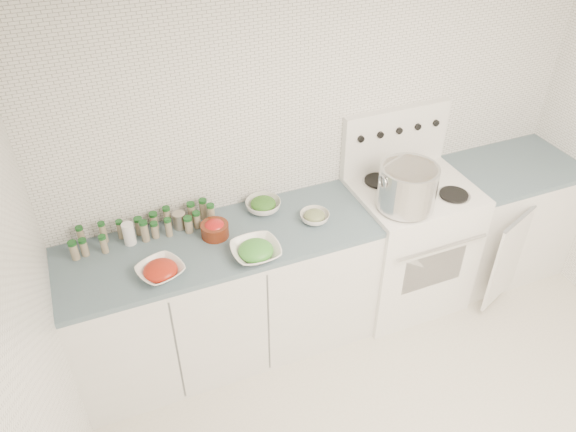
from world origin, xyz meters
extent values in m
cube|color=white|center=(0.00, 1.51, 1.25)|extent=(3.50, 0.02, 2.50)
cube|color=white|center=(-0.82, 1.19, 0.43)|extent=(1.85, 0.62, 0.86)
cube|color=slate|center=(-0.82, 1.19, 0.88)|extent=(1.85, 0.62, 0.03)
cube|color=white|center=(0.48, 1.18, 0.46)|extent=(0.76, 0.65, 0.92)
cube|color=black|center=(0.48, 0.86, 0.50)|extent=(0.45, 0.01, 0.28)
cylinder|color=silver|center=(0.48, 0.82, 0.72)|extent=(0.65, 0.02, 0.02)
cube|color=white|center=(0.48, 1.18, 0.93)|extent=(0.76, 0.65, 0.01)
cube|color=white|center=(0.48, 1.47, 1.15)|extent=(0.76, 0.06, 0.43)
cylinder|color=silver|center=(0.30, 1.02, 0.94)|extent=(0.21, 0.21, 0.01)
cylinder|color=black|center=(0.30, 1.02, 0.94)|extent=(0.18, 0.18, 0.01)
cylinder|color=silver|center=(0.66, 1.02, 0.94)|extent=(0.21, 0.21, 0.01)
cylinder|color=black|center=(0.66, 1.02, 0.94)|extent=(0.18, 0.18, 0.01)
cylinder|color=silver|center=(0.30, 1.33, 0.94)|extent=(0.21, 0.21, 0.01)
cylinder|color=black|center=(0.30, 1.33, 0.94)|extent=(0.18, 0.18, 0.01)
cylinder|color=silver|center=(0.66, 1.33, 0.94)|extent=(0.21, 0.21, 0.01)
cylinder|color=black|center=(0.66, 1.33, 0.94)|extent=(0.18, 0.18, 0.01)
cylinder|color=black|center=(0.20, 1.44, 1.22)|extent=(0.04, 0.02, 0.04)
cylinder|color=black|center=(0.34, 1.44, 1.22)|extent=(0.04, 0.02, 0.04)
cylinder|color=black|center=(0.48, 1.44, 1.22)|extent=(0.04, 0.02, 0.04)
cylinder|color=black|center=(0.62, 1.44, 1.22)|extent=(0.04, 0.02, 0.04)
cylinder|color=black|center=(0.76, 1.44, 1.22)|extent=(0.04, 0.02, 0.04)
cube|color=white|center=(1.30, 1.19, 0.43)|extent=(0.89, 0.62, 0.86)
cube|color=slate|center=(1.30, 1.19, 0.88)|extent=(0.89, 0.62, 0.03)
cube|color=white|center=(1.06, 0.81, 0.43)|extent=(0.38, 0.17, 0.70)
cylinder|color=silver|center=(0.31, 1.03, 1.08)|extent=(0.35, 0.35, 0.27)
cylinder|color=orange|center=(0.31, 1.03, 1.20)|extent=(0.32, 0.32, 0.03)
torus|color=silver|center=(0.13, 1.03, 1.16)|extent=(0.01, 0.08, 0.08)
torus|color=silver|center=(0.49, 1.03, 1.16)|extent=(0.01, 0.08, 0.08)
imported|color=white|center=(-1.20, 1.03, 0.93)|extent=(0.31, 0.31, 0.06)
ellipsoid|color=red|center=(-1.20, 1.03, 0.94)|extent=(0.17, 0.17, 0.08)
imported|color=white|center=(-0.68, 0.98, 0.93)|extent=(0.27, 0.27, 0.07)
ellipsoid|color=#408D2E|center=(-0.68, 0.98, 0.95)|extent=(0.19, 0.19, 0.09)
imported|color=white|center=(-0.49, 1.37, 0.93)|extent=(0.29, 0.29, 0.07)
ellipsoid|color=#185719|center=(-0.49, 1.37, 0.95)|extent=(0.16, 0.16, 0.07)
imported|color=white|center=(-0.24, 1.15, 0.93)|extent=(0.23, 0.23, 0.06)
ellipsoid|color=#334D1F|center=(-0.24, 1.15, 0.94)|extent=(0.13, 0.13, 0.06)
cylinder|color=#59210F|center=(-0.83, 1.24, 0.94)|extent=(0.16, 0.16, 0.08)
ellipsoid|color=red|center=(-0.83, 1.24, 0.97)|extent=(0.12, 0.12, 0.06)
cylinder|color=white|center=(-1.30, 1.36, 0.97)|extent=(0.09, 0.09, 0.14)
cylinder|color=gray|center=(-1.00, 1.40, 0.95)|extent=(0.09, 0.09, 0.10)
cylinder|color=gray|center=(-1.55, 1.44, 0.96)|extent=(0.04, 0.04, 0.12)
cylinder|color=#154B1B|center=(-1.55, 1.44, 1.03)|extent=(0.04, 0.04, 0.02)
cylinder|color=gray|center=(-1.43, 1.43, 0.96)|extent=(0.04, 0.04, 0.12)
cylinder|color=#154B1B|center=(-1.43, 1.43, 1.03)|extent=(0.04, 0.04, 0.02)
cylinder|color=gray|center=(-1.34, 1.43, 0.95)|extent=(0.04, 0.04, 0.10)
cylinder|color=#154B1B|center=(-1.34, 1.43, 1.01)|extent=(0.04, 0.04, 0.02)
cylinder|color=gray|center=(-1.23, 1.43, 0.95)|extent=(0.05, 0.05, 0.09)
cylinder|color=#154B1B|center=(-1.23, 1.43, 1.00)|extent=(0.05, 0.05, 0.02)
cylinder|color=gray|center=(-1.14, 1.45, 0.94)|extent=(0.05, 0.05, 0.09)
cylinder|color=#154B1B|center=(-1.14, 1.45, 1.00)|extent=(0.05, 0.05, 0.02)
cylinder|color=gray|center=(-1.06, 1.45, 0.96)|extent=(0.04, 0.04, 0.11)
cylinder|color=#154B1B|center=(-1.06, 1.45, 1.02)|extent=(0.04, 0.04, 0.02)
cylinder|color=gray|center=(-0.92, 1.43, 0.96)|extent=(0.05, 0.05, 0.11)
cylinder|color=#154B1B|center=(-0.92, 1.43, 1.02)|extent=(0.05, 0.05, 0.02)
cylinder|color=gray|center=(-0.85, 1.43, 0.96)|extent=(0.05, 0.05, 0.12)
cylinder|color=#154B1B|center=(-0.85, 1.43, 1.03)|extent=(0.05, 0.05, 0.02)
cylinder|color=gray|center=(-1.55, 1.35, 0.95)|extent=(0.04, 0.04, 0.09)
cylinder|color=#154B1B|center=(-1.55, 1.35, 1.00)|extent=(0.04, 0.04, 0.02)
cylinder|color=gray|center=(-1.44, 1.34, 0.95)|extent=(0.04, 0.04, 0.10)
cylinder|color=#154B1B|center=(-1.44, 1.34, 1.01)|extent=(0.04, 0.04, 0.02)
cylinder|color=gray|center=(-1.21, 1.35, 0.96)|extent=(0.04, 0.04, 0.12)
cylinder|color=#154B1B|center=(-1.21, 1.35, 1.03)|extent=(0.05, 0.05, 0.02)
cylinder|color=gray|center=(-1.15, 1.36, 0.94)|extent=(0.04, 0.04, 0.09)
cylinder|color=#154B1B|center=(-1.15, 1.36, 1.00)|extent=(0.04, 0.04, 0.02)
cylinder|color=gray|center=(-1.08, 1.35, 0.95)|extent=(0.04, 0.04, 0.10)
cylinder|color=#154B1B|center=(-1.08, 1.35, 1.01)|extent=(0.04, 0.04, 0.02)
cylinder|color=gray|center=(-0.91, 1.36, 0.94)|extent=(0.04, 0.04, 0.09)
cylinder|color=#154B1B|center=(-0.91, 1.36, 1.00)|extent=(0.05, 0.05, 0.02)
cylinder|color=gray|center=(-0.82, 1.36, 0.96)|extent=(0.04, 0.04, 0.12)
cylinder|color=#154B1B|center=(-0.82, 1.36, 1.03)|extent=(0.05, 0.05, 0.02)
cylinder|color=gray|center=(-0.96, 1.34, 0.94)|extent=(0.05, 0.05, 0.09)
cylinder|color=#154B1B|center=(-0.96, 1.34, 1.00)|extent=(0.05, 0.05, 0.02)
cylinder|color=gray|center=(-1.60, 1.34, 0.95)|extent=(0.05, 0.05, 0.10)
cylinder|color=#154B1B|center=(-1.60, 1.34, 1.01)|extent=(0.05, 0.05, 0.02)
camera|label=1|loc=(-1.41, -1.26, 2.96)|focal=35.00mm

